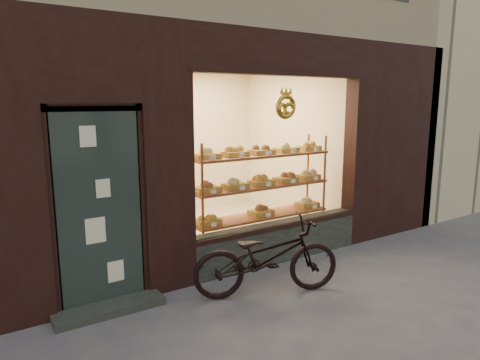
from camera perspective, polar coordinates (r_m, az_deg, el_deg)
ground at (r=4.54m, az=17.85°, el=-19.39°), size 90.00×90.00×0.00m
neighbor_right at (r=15.16m, az=26.38°, el=18.13°), size 12.00×7.00×9.00m
display_shelf at (r=6.27m, az=2.84°, el=-1.76°), size 2.20×0.45×1.70m
bicycle at (r=5.02m, az=3.61°, el=-10.22°), size 1.82×1.15×0.90m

